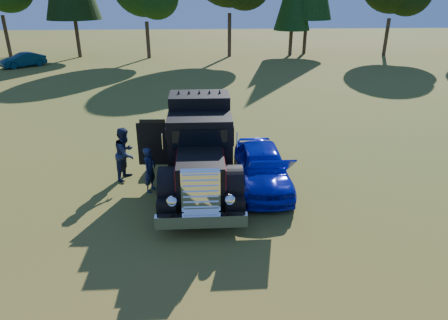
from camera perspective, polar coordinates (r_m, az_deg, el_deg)
ground at (r=12.88m, az=-7.82°, el=-6.28°), size 120.00×120.00×0.00m
diamond_t_truck at (r=13.55m, az=-3.41°, el=1.45°), size 3.38×7.16×3.00m
hotrod_coupe at (r=13.64m, az=5.45°, el=-0.97°), size 1.74×4.30×1.89m
spectator_near at (r=13.48m, az=-10.56°, el=-1.38°), size 0.56×0.66×1.55m
spectator_far at (r=14.52m, az=-13.90°, el=0.91°), size 0.96×1.09×1.90m
distant_teal_car at (r=39.89m, az=-26.76°, el=12.64°), size 3.57×3.37×1.20m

